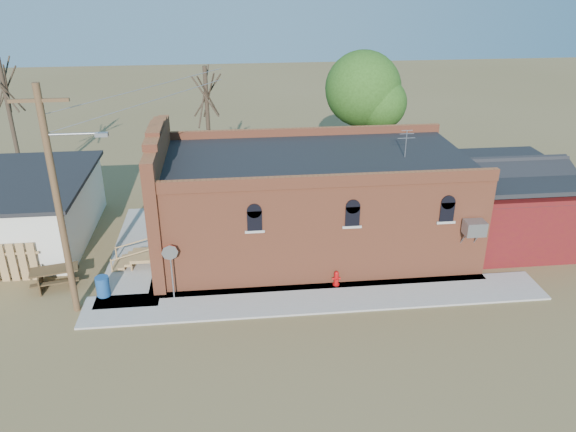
{
  "coord_description": "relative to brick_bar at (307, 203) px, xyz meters",
  "views": [
    {
      "loc": [
        -1.9,
        -18.44,
        12.67
      ],
      "look_at": [
        0.58,
        4.02,
        2.4
      ],
      "focal_mm": 35.0,
      "sensor_mm": 36.0,
      "label": 1
    }
  ],
  "objects": [
    {
      "name": "picnic_table",
      "position": [
        -11.14,
        -2.29,
        -1.81
      ],
      "size": [
        2.2,
        1.84,
        0.81
      ],
      "rotation": [
        0.0,
        0.0,
        0.22
      ],
      "color": "#45321B",
      "rests_on": "ground"
    },
    {
      "name": "ground",
      "position": [
        -1.64,
        -5.49,
        -2.34
      ],
      "size": [
        120.0,
        120.0,
        0.0
      ],
      "primitive_type": "plane",
      "color": "brown",
      "rests_on": "ground"
    },
    {
      "name": "stop_sign",
      "position": [
        -6.05,
        -3.93,
        -0.4
      ],
      "size": [
        0.66,
        0.17,
        2.42
      ],
      "rotation": [
        0.0,
        0.0,
        -0.25
      ],
      "color": "gray",
      "rests_on": "sidewalk_south"
    },
    {
      "name": "tree_bare_near",
      "position": [
        -4.64,
        7.51,
        3.62
      ],
      "size": [
        2.8,
        2.8,
        7.65
      ],
      "color": "#413225",
      "rests_on": "ground"
    },
    {
      "name": "trash_barrel",
      "position": [
        -8.94,
        -3.45,
        -1.83
      ],
      "size": [
        0.71,
        0.71,
        0.86
      ],
      "primitive_type": "cylinder",
      "rotation": [
        0.0,
        0.0,
        0.33
      ],
      "color": "navy",
      "rests_on": "sidewalk_west"
    },
    {
      "name": "tree_bare_far",
      "position": [
        -15.64,
        8.51,
        4.02
      ],
      "size": [
        2.8,
        2.8,
        8.16
      ],
      "color": "#413225",
      "rests_on": "ground"
    },
    {
      "name": "fire_hydrant",
      "position": [
        0.76,
        -3.7,
        -1.93
      ],
      "size": [
        0.37,
        0.34,
        0.66
      ],
      "rotation": [
        0.0,
        0.0,
        -0.06
      ],
      "color": "#AE090B",
      "rests_on": "sidewalk_south"
    },
    {
      "name": "red_shed",
      "position": [
        9.86,
        0.01,
        -0.07
      ],
      "size": [
        5.4,
        6.4,
        4.3
      ],
      "color": "#590F15",
      "rests_on": "ground"
    },
    {
      "name": "utility_pole",
      "position": [
        -9.79,
        -4.29,
        2.43
      ],
      "size": [
        3.12,
        0.26,
        9.0
      ],
      "color": "#48331D",
      "rests_on": "ground"
    },
    {
      "name": "sidewalk_west",
      "position": [
        -7.94,
        0.51,
        -2.3
      ],
      "size": [
        2.6,
        10.0,
        0.08
      ],
      "primitive_type": "cube",
      "color": "#9E9991",
      "rests_on": "ground"
    },
    {
      "name": "brick_bar",
      "position": [
        0.0,
        0.0,
        0.0
      ],
      "size": [
        16.4,
        7.97,
        6.3
      ],
      "color": "#A14F31",
      "rests_on": "ground"
    },
    {
      "name": "tree_leafy",
      "position": [
        4.36,
        8.01,
        3.59
      ],
      "size": [
        4.4,
        4.4,
        8.15
      ],
      "color": "#413225",
      "rests_on": "ground"
    },
    {
      "name": "sidewalk_south",
      "position": [
        -0.14,
        -4.59,
        -2.3
      ],
      "size": [
        19.0,
        2.2,
        0.08
      ],
      "primitive_type": "cube",
      "color": "#9E9991",
      "rests_on": "ground"
    }
  ]
}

